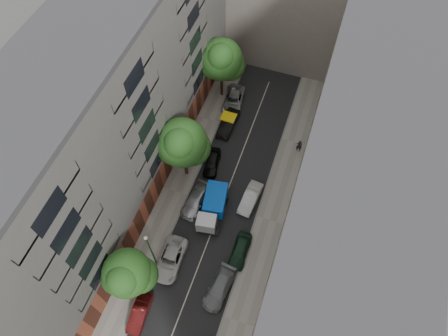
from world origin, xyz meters
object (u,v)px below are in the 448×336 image
at_px(car_right_2, 240,250).
at_px(car_left_3, 196,201).
at_px(car_right_3, 250,198).
at_px(tree_near, 128,275).
at_px(car_left_1, 140,313).
at_px(lamp_post, 150,248).
at_px(car_right_1, 219,288).
at_px(car_left_4, 212,162).
at_px(car_left_5, 228,123).
at_px(car_left_6, 234,100).
at_px(tarp_truck, 213,207).
at_px(car_left_2, 170,259).
at_px(pedestrian, 299,146).
at_px(tree_mid, 183,145).
at_px(tree_far, 222,61).

bearing_deg(car_right_2, car_left_3, 148.61).
xyz_separation_m(car_right_3, tree_near, (-7.50, -13.04, 4.45)).
bearing_deg(car_left_1, lamp_post, 93.96).
bearing_deg(car_right_1, car_left_4, 119.13).
distance_m(car_left_5, car_left_6, 3.94).
distance_m(tarp_truck, car_left_3, 2.34).
relative_size(car_left_1, lamp_post, 0.60).
height_order(car_left_1, car_left_4, car_left_4).
relative_size(car_left_2, pedestrian, 2.69).
xyz_separation_m(car_left_3, tree_mid, (-2.29, 3.17, 5.32)).
distance_m(car_left_1, tree_mid, 16.88).
height_order(car_left_5, lamp_post, lamp_post).
relative_size(car_left_3, car_right_1, 1.01).
relative_size(tree_far, lamp_post, 1.33).
bearing_deg(car_left_2, tree_mid, 100.05).
bearing_deg(car_left_3, tree_far, 105.79).
bearing_deg(car_right_1, car_right_2, 86.53).
bearing_deg(lamp_post, car_right_3, 54.63).
distance_m(car_left_4, tree_mid, 6.16).
bearing_deg(car_right_2, pedestrian, 79.22).
distance_m(car_left_3, car_right_3, 6.03).
bearing_deg(car_left_4, car_left_6, 84.88).
distance_m(car_left_3, pedestrian, 13.94).
relative_size(car_left_5, tree_near, 0.61).
height_order(car_left_3, car_left_5, car_left_5).
bearing_deg(tarp_truck, car_left_6, 91.06).
relative_size(tarp_truck, car_left_4, 1.40).
distance_m(car_left_4, car_right_1, 14.57).
xyz_separation_m(car_left_5, tree_far, (-2.43, 4.66, 5.29)).
relative_size(car_left_6, car_right_1, 1.10).
bearing_deg(car_right_2, car_left_5, 112.54).
relative_size(tarp_truck, pedestrian, 3.03).
bearing_deg(car_left_1, tree_far, 89.79).
bearing_deg(car_left_3, car_right_2, -24.07).
bearing_deg(car_right_3, pedestrian, 72.93).
bearing_deg(car_left_6, car_right_2, -76.80).
xyz_separation_m(car_left_6, car_right_1, (6.19, -23.40, -0.03)).
distance_m(car_left_6, pedestrian, 10.73).
height_order(car_left_4, car_right_1, car_left_4).
xyz_separation_m(car_left_5, tree_near, (-1.90, -22.15, 4.40)).
distance_m(tree_near, tree_mid, 14.00).
bearing_deg(tree_far, car_left_1, -86.60).
bearing_deg(tree_near, lamp_post, 81.14).
xyz_separation_m(tree_near, tree_far, (-0.53, 26.80, 0.89)).
bearing_deg(tree_far, car_right_3, -59.75).
bearing_deg(tree_mid, car_right_3, -6.71).
bearing_deg(tree_near, car_left_5, 85.11).
bearing_deg(lamp_post, pedestrian, 60.10).
bearing_deg(car_right_3, car_left_1, -107.32).
height_order(car_left_3, lamp_post, lamp_post).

